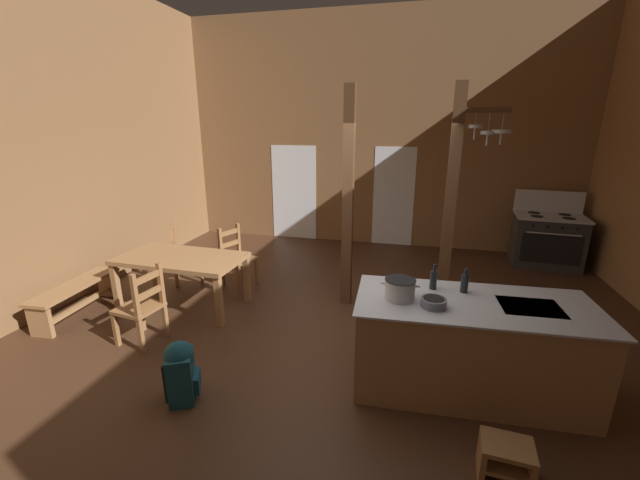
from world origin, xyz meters
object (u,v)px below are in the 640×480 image
(ladderback_chair_near_window, at_px, (236,257))
(stove_range, at_px, (547,240))
(step_stool, at_px, (506,458))
(mixing_bowl_on_counter, at_px, (434,302))
(bench_along_left_wall, at_px, (76,294))
(bottle_tall_on_counter, at_px, (433,279))
(ladderback_chair_by_post, at_px, (142,307))
(kitchen_island, at_px, (469,346))
(backpack, at_px, (181,369))
(bottle_short_on_counter, at_px, (465,283))
(ladderback_chair_at_table_end, at_px, (184,255))
(dining_table, at_px, (181,262))
(stockpot_on_counter, at_px, (400,289))

(ladderback_chair_near_window, bearing_deg, stove_range, 22.75)
(step_stool, bearing_deg, mixing_bowl_on_counter, 123.15)
(ladderback_chair_near_window, distance_m, bench_along_left_wall, 2.22)
(bottle_tall_on_counter, bearing_deg, mixing_bowl_on_counter, -91.25)
(ladderback_chair_near_window, relative_size, ladderback_chair_by_post, 1.00)
(kitchen_island, bearing_deg, bench_along_left_wall, 175.64)
(bottle_tall_on_counter, bearing_deg, backpack, -155.49)
(step_stool, distance_m, bench_along_left_wall, 5.28)
(step_stool, distance_m, bottle_short_on_counter, 1.50)
(ladderback_chair_at_table_end, height_order, bottle_tall_on_counter, bottle_tall_on_counter)
(ladderback_chair_at_table_end, bearing_deg, ladderback_chair_near_window, 7.09)
(dining_table, bearing_deg, backpack, -58.34)
(kitchen_island, relative_size, ladderback_chair_at_table_end, 2.32)
(step_stool, bearing_deg, ladderback_chair_near_window, 140.28)
(step_stool, xyz_separation_m, stockpot_on_counter, (-0.84, 0.92, 0.84))
(bottle_tall_on_counter, bearing_deg, stockpot_on_counter, -135.29)
(backpack, distance_m, mixing_bowl_on_counter, 2.39)
(kitchen_island, xyz_separation_m, dining_table, (-3.68, 0.96, 0.19))
(step_stool, height_order, ladderback_chair_at_table_end, ladderback_chair_at_table_end)
(step_stool, relative_size, stockpot_on_counter, 1.08)
(kitchen_island, xyz_separation_m, bottle_tall_on_counter, (-0.37, 0.22, 0.56))
(bench_along_left_wall, height_order, mixing_bowl_on_counter, mixing_bowl_on_counter)
(ladderback_chair_near_window, xyz_separation_m, ladderback_chair_by_post, (-0.30, -1.87, 0.00))
(ladderback_chair_by_post, distance_m, mixing_bowl_on_counter, 3.26)
(ladderback_chair_at_table_end, bearing_deg, step_stool, -32.54)
(stove_range, bearing_deg, ladderback_chair_near_window, -157.25)
(kitchen_island, height_order, ladderback_chair_near_window, ladderback_chair_near_window)
(ladderback_chair_near_window, distance_m, ladderback_chair_at_table_end, 0.88)
(stockpot_on_counter, distance_m, bottle_short_on_counter, 0.67)
(ladderback_chair_at_table_end, bearing_deg, backpack, -58.42)
(step_stool, bearing_deg, ladderback_chair_by_post, 165.13)
(dining_table, bearing_deg, step_stool, -27.11)
(ladderback_chair_by_post, relative_size, bottle_short_on_counter, 3.85)
(dining_table, distance_m, ladderback_chair_at_table_end, 0.95)
(ladderback_chair_by_post, height_order, bottle_short_on_counter, bottle_short_on_counter)
(ladderback_chair_at_table_end, relative_size, bottle_short_on_counter, 3.85)
(ladderback_chair_by_post, bearing_deg, bottle_tall_on_counter, 4.17)
(stove_range, bearing_deg, stockpot_on_counter, -121.17)
(bottle_tall_on_counter, bearing_deg, ladderback_chair_near_window, 150.74)
(kitchen_island, relative_size, mixing_bowl_on_counter, 9.65)
(dining_table, xyz_separation_m, ladderback_chair_by_post, (0.09, -0.97, -0.20))
(kitchen_island, height_order, ladderback_chair_by_post, ladderback_chair_by_post)
(bottle_short_on_counter, bearing_deg, dining_table, 168.29)
(kitchen_island, relative_size, ladderback_chair_near_window, 2.32)
(ladderback_chair_at_table_end, distance_m, mixing_bowl_on_counter, 4.29)
(ladderback_chair_at_table_end, bearing_deg, mixing_bowl_on_counter, -27.08)
(ladderback_chair_by_post, xyz_separation_m, ladderback_chair_at_table_end, (-0.57, 1.76, 0.00))
(bottle_short_on_counter, bearing_deg, mixing_bowl_on_counter, -127.11)
(mixing_bowl_on_counter, bearing_deg, ladderback_chair_near_window, 144.94)
(kitchen_island, bearing_deg, step_stool, -81.00)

